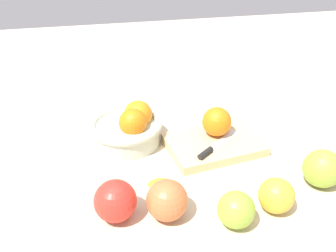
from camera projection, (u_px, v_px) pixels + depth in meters
ground_plane at (188, 161)px, 0.86m from camera, size 2.40×2.40×0.00m
bowl at (128, 127)px, 0.92m from camera, size 0.19×0.19×0.10m
cutting_board at (214, 144)px, 0.91m from camera, size 0.25×0.19×0.02m
orange_on_board at (217, 122)px, 0.91m from camera, size 0.07×0.07×0.07m
knife at (213, 148)px, 0.87m from camera, size 0.13×0.11×0.01m
apple_front_left at (115, 201)px, 0.69m from camera, size 0.08×0.08×0.08m
apple_front_right at (236, 210)px, 0.68m from camera, size 0.07×0.07×0.07m
apple_front_right_2 at (276, 195)px, 0.71m from camera, size 0.07×0.07×0.07m
apple_front_left_2 at (167, 200)px, 0.69m from camera, size 0.08×0.08×0.08m
apple_front_right_3 at (323, 168)px, 0.77m from camera, size 0.08×0.08×0.08m
citrus_peel at (159, 182)px, 0.79m from camera, size 0.06×0.04×0.01m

